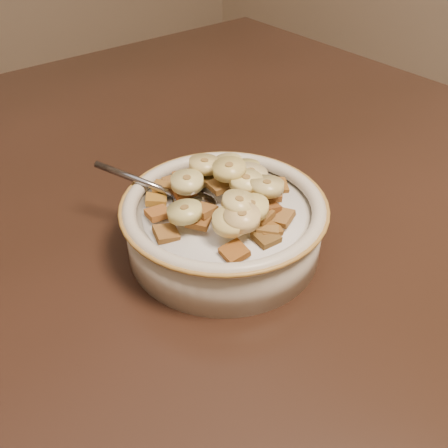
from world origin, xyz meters
TOP-DOWN VIEW (x-y plane):
  - table at (0.00, 0.00)m, footprint 1.42×0.92m
  - cereal_bowl at (0.15, -0.16)m, footprint 0.19×0.19m
  - milk at (0.15, -0.16)m, footprint 0.16×0.16m
  - spoon at (0.14, -0.13)m, footprint 0.05×0.06m
  - cereal_square_0 at (0.16, -0.14)m, footprint 0.02×0.02m
  - cereal_square_1 at (0.12, -0.09)m, footprint 0.03×0.03m
  - cereal_square_2 at (0.10, -0.13)m, footprint 0.02×0.02m
  - cereal_square_3 at (0.16, -0.10)m, footprint 0.03×0.03m
  - cereal_square_4 at (0.12, -0.17)m, footprint 0.03×0.03m
  - cereal_square_5 at (0.16, -0.20)m, footprint 0.03×0.03m
  - cereal_square_6 at (0.13, -0.12)m, footprint 0.02×0.02m
  - cereal_square_7 at (0.18, -0.20)m, footprint 0.03×0.03m
  - cereal_square_8 at (0.18, -0.12)m, footprint 0.02×0.02m
  - cereal_square_9 at (0.16, -0.18)m, footprint 0.02×0.02m
  - cereal_square_10 at (0.16, -0.09)m, footprint 0.03×0.03m
  - cereal_square_11 at (0.11, -0.11)m, footprint 0.03×0.03m
  - cereal_square_12 at (0.20, -0.17)m, footprint 0.03×0.03m
  - cereal_square_13 at (0.16, -0.20)m, footprint 0.03×0.03m
  - cereal_square_14 at (0.13, -0.16)m, footprint 0.02×0.02m
  - cereal_square_15 at (0.17, -0.16)m, footprint 0.03×0.02m
  - cereal_square_16 at (0.18, -0.19)m, footprint 0.02×0.02m
  - cereal_square_17 at (0.15, -0.21)m, footprint 0.02×0.02m
  - cereal_square_18 at (0.14, -0.10)m, footprint 0.03×0.03m
  - cereal_square_19 at (0.22, -0.16)m, footprint 0.03×0.03m
  - cereal_square_20 at (0.16, -0.11)m, footprint 0.03×0.03m
  - cereal_square_21 at (0.15, -0.09)m, footprint 0.03×0.03m
  - cereal_square_22 at (0.12, -0.21)m, footprint 0.02×0.02m
  - cereal_square_23 at (0.16, -0.19)m, footprint 0.02×0.02m
  - cereal_square_24 at (0.09, -0.15)m, footprint 0.03×0.02m
  - cereal_square_25 at (0.14, -0.11)m, footprint 0.02×0.02m
  - banana_slice_0 at (0.11, -0.16)m, footprint 0.04×0.04m
  - banana_slice_1 at (0.13, -0.19)m, footprint 0.04×0.04m
  - banana_slice_2 at (0.17, -0.14)m, footprint 0.04×0.04m
  - banana_slice_3 at (0.19, -0.15)m, footprint 0.03×0.03m
  - banana_slice_4 at (0.15, -0.18)m, footprint 0.03×0.03m
  - banana_slice_5 at (0.18, -0.18)m, footprint 0.04×0.04m
  - banana_slice_6 at (0.20, -0.13)m, footprint 0.04×0.04m
  - banana_slice_7 at (0.19, -0.12)m, footprint 0.04×0.04m
  - banana_slice_8 at (0.16, -0.11)m, footprint 0.03×0.03m
  - banana_slice_9 at (0.17, -0.16)m, footprint 0.04×0.04m
  - banana_slice_10 at (0.15, -0.19)m, footprint 0.04×0.04m
  - banana_slice_11 at (0.14, -0.20)m, footprint 0.04×0.04m
  - banana_slice_12 at (0.14, -0.12)m, footprint 0.04×0.04m

SIDE VIEW (x-z plane):
  - table at x=0.00m, z-range 0.71..0.75m
  - cereal_bowl at x=0.15m, z-range 0.75..0.79m
  - milk at x=0.15m, z-range 0.79..0.80m
  - spoon at x=0.14m, z-range 0.79..0.80m
  - cereal_square_24 at x=0.09m, z-range 0.79..0.81m
  - cereal_square_11 at x=0.11m, z-range 0.79..0.81m
  - cereal_square_19 at x=0.22m, z-range 0.79..0.81m
  - cereal_square_17 at x=0.15m, z-range 0.80..0.80m
  - cereal_square_3 at x=0.16m, z-range 0.80..0.81m
  - cereal_square_22 at x=0.12m, z-range 0.80..0.81m
  - cereal_square_13 at x=0.16m, z-range 0.80..0.81m
  - cereal_square_5 at x=0.16m, z-range 0.80..0.81m
  - cereal_square_2 at x=0.10m, z-range 0.80..0.81m
  - cereal_square_10 at x=0.16m, z-range 0.80..0.81m
  - cereal_square_7 at x=0.18m, z-range 0.80..0.81m
  - cereal_square_18 at x=0.14m, z-range 0.80..0.81m
  - cereal_square_1 at x=0.12m, z-range 0.80..0.81m
  - cereal_square_25 at x=0.14m, z-range 0.80..0.81m
  - cereal_square_21 at x=0.15m, z-range 0.80..0.81m
  - cereal_square_6 at x=0.13m, z-range 0.80..0.81m
  - cereal_square_12 at x=0.20m, z-range 0.80..0.81m
  - cereal_square_23 at x=0.16m, z-range 0.80..0.81m
  - cereal_square_20 at x=0.16m, z-range 0.80..0.81m
  - cereal_square_4 at x=0.12m, z-range 0.80..0.81m
  - cereal_square_8 at x=0.18m, z-range 0.80..0.81m
  - cereal_square_16 at x=0.18m, z-range 0.80..0.81m
  - cereal_square_14 at x=0.13m, z-range 0.81..0.82m
  - banana_slice_6 at x=0.20m, z-range 0.81..0.82m
  - cereal_square_9 at x=0.16m, z-range 0.81..0.82m
  - cereal_square_0 at x=0.16m, z-range 0.81..0.82m
  - cereal_square_15 at x=0.17m, z-range 0.81..0.82m
  - banana_slice_0 at x=0.11m, z-range 0.81..0.82m
  - banana_slice_7 at x=0.19m, z-range 0.81..0.82m
  - banana_slice_3 at x=0.19m, z-range 0.81..0.82m
  - banana_slice_12 at x=0.14m, z-range 0.81..0.82m
  - banana_slice_1 at x=0.13m, z-range 0.81..0.83m
  - banana_slice_8 at x=0.16m, z-range 0.81..0.83m
  - banana_slice_11 at x=0.14m, z-range 0.81..0.83m
  - banana_slice_10 at x=0.15m, z-range 0.81..0.83m
  - banana_slice_5 at x=0.18m, z-range 0.82..0.83m
  - banana_slice_9 at x=0.17m, z-range 0.82..0.83m
  - banana_slice_4 at x=0.15m, z-range 0.82..0.83m
  - banana_slice_2 at x=0.17m, z-range 0.82..0.84m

